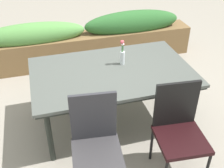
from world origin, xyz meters
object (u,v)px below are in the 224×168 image
object	(u,v)px
dining_table	(112,75)
chair_near_right	(179,127)
chair_near_left	(96,141)
flower_vase	(122,54)
planter_box	(86,40)

from	to	relation	value
dining_table	chair_near_right	distance (m)	0.96
chair_near_left	chair_near_right	xyz separation A→B (m)	(0.80, 0.00, -0.04)
flower_vase	planter_box	size ratio (longest dim) A/B	0.08
chair_near_right	chair_near_left	bearing A→B (deg)	5.42
chair_near_right	planter_box	bearing A→B (deg)	-75.51
dining_table	chair_near_left	distance (m)	0.95
chair_near_left	chair_near_right	distance (m)	0.80
chair_near_left	flower_vase	distance (m)	1.15
planter_box	flower_vase	bearing A→B (deg)	-84.37
chair_near_right	planter_box	distance (m)	2.47
chair_near_left	flower_vase	xyz separation A→B (m)	(0.55, 0.97, 0.28)
chair_near_right	flower_vase	distance (m)	1.05
dining_table	chair_near_left	world-z (taller)	chair_near_left
chair_near_right	planter_box	size ratio (longest dim) A/B	0.26
chair_near_right	flower_vase	bearing A→B (deg)	-70.08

